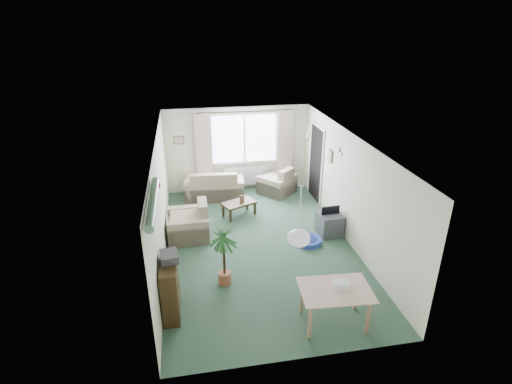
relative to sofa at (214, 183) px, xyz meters
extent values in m
plane|color=#284433|center=(0.73, -2.75, -0.40)|extent=(6.50, 6.50, 0.00)
cube|color=white|center=(0.93, 0.48, 1.10)|extent=(1.80, 0.03, 1.30)
cube|color=black|center=(0.93, 0.40, 1.87)|extent=(2.60, 0.03, 0.03)
cube|color=beige|center=(-0.22, 0.38, 0.87)|extent=(0.45, 0.08, 2.00)
cube|color=beige|center=(2.08, 0.38, 0.87)|extent=(0.45, 0.08, 2.00)
cube|color=white|center=(0.93, 0.44, 0.00)|extent=(1.20, 0.10, 0.55)
cube|color=black|center=(2.71, -0.55, 0.60)|extent=(0.03, 0.95, 2.00)
sphere|color=white|center=(0.93, -5.05, 1.08)|extent=(0.36, 0.36, 0.36)
cylinder|color=#196626|center=(-1.19, -5.05, 1.88)|extent=(1.60, 1.60, 0.12)
sphere|color=silver|center=(2.03, -1.85, 1.82)|extent=(0.20, 0.20, 0.20)
sphere|color=silver|center=(2.33, -3.05, 1.82)|extent=(0.20, 0.20, 0.20)
cube|color=brown|center=(-0.87, 0.48, 1.15)|extent=(0.28, 0.03, 0.22)
cube|color=brown|center=(2.71, -1.55, 1.15)|extent=(0.03, 0.24, 0.30)
cube|color=#BAAC8C|center=(0.00, 0.00, 0.00)|extent=(1.68, 0.99, 0.81)
cube|color=#BDA98F|center=(1.77, -0.02, -0.01)|extent=(1.20, 1.19, 0.78)
cube|color=beige|center=(-0.77, -2.09, 0.02)|extent=(0.91, 0.96, 0.85)
cube|color=black|center=(0.51, -1.25, -0.22)|extent=(0.93, 0.75, 0.37)
cube|color=brown|center=(0.60, -1.21, 0.05)|extent=(0.12, 0.03, 0.16)
cube|color=black|center=(-1.11, -4.62, 0.09)|extent=(0.28, 0.81, 0.99)
cube|color=#343438|center=(-1.08, -4.55, 0.65)|extent=(0.32, 0.38, 0.14)
cylinder|color=#216033|center=(-0.14, -3.98, 0.22)|extent=(0.70, 0.70, 1.24)
cube|color=tan|center=(1.49, -5.35, -0.08)|extent=(1.08, 0.76, 0.64)
cube|color=white|center=(1.59, -5.30, 0.30)|extent=(0.29, 0.24, 0.12)
cube|color=#3C3B40|center=(2.43, -2.54, -0.15)|extent=(0.54, 0.59, 0.51)
cylinder|color=navy|center=(1.84, -2.87, -0.35)|extent=(0.64, 0.64, 0.11)
camera|label=1|loc=(-0.68, -10.20, 4.21)|focal=28.00mm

